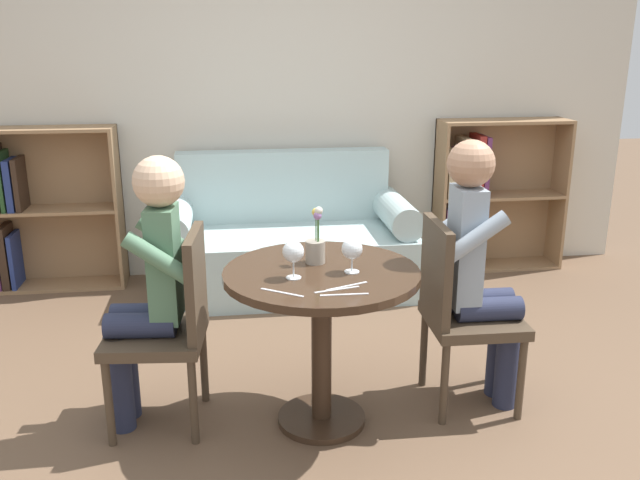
{
  "coord_description": "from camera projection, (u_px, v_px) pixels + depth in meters",
  "views": [
    {
      "loc": [
        -0.37,
        -2.7,
        1.7
      ],
      "look_at": [
        0.0,
        0.05,
        0.85
      ],
      "focal_mm": 38.0,
      "sensor_mm": 36.0,
      "label": 1
    }
  ],
  "objects": [
    {
      "name": "ground_plane",
      "position": [
        321.0,
        421.0,
        3.1
      ],
      "size": [
        16.0,
        16.0,
        0.0
      ],
      "primitive_type": "plane",
      "color": "brown"
    },
    {
      "name": "back_wall",
      "position": [
        280.0,
        86.0,
        4.76
      ],
      "size": [
        5.2,
        0.05,
        2.7
      ],
      "color": "beige",
      "rests_on": "ground_plane"
    },
    {
      "name": "round_table",
      "position": [
        322.0,
        306.0,
        2.94
      ],
      "size": [
        0.85,
        0.85,
        0.73
      ],
      "color": "#382619",
      "rests_on": "ground_plane"
    },
    {
      "name": "couch",
      "position": [
        287.0,
        245.0,
        4.66
      ],
      "size": [
        1.71,
        0.8,
        0.92
      ],
      "color": "#A8C1C1",
      "rests_on": "ground_plane"
    },
    {
      "name": "bookshelf_left",
      "position": [
        31.0,
        210.0,
        4.62
      ],
      "size": [
        0.95,
        0.28,
        1.11
      ],
      "color": "#93704C",
      "rests_on": "ground_plane"
    },
    {
      "name": "bookshelf_right",
      "position": [
        481.0,
        199.0,
        5.03
      ],
      "size": [
        0.95,
        0.28,
        1.11
      ],
      "color": "#93704C",
      "rests_on": "ground_plane"
    },
    {
      "name": "chair_left",
      "position": [
        171.0,
        321.0,
        2.96
      ],
      "size": [
        0.46,
        0.46,
        0.9
      ],
      "rotation": [
        0.0,
        0.0,
        -1.66
      ],
      "color": "#473828",
      "rests_on": "ground_plane"
    },
    {
      "name": "chair_right",
      "position": [
        459.0,
        307.0,
        3.12
      ],
      "size": [
        0.43,
        0.43,
        0.9
      ],
      "rotation": [
        0.0,
        0.0,
        1.55
      ],
      "color": "#473828",
      "rests_on": "ground_plane"
    },
    {
      "name": "person_left",
      "position": [
        148.0,
        284.0,
        2.91
      ],
      "size": [
        0.44,
        0.37,
        1.23
      ],
      "rotation": [
        0.0,
        0.0,
        -1.66
      ],
      "color": "#282D47",
      "rests_on": "ground_plane"
    },
    {
      "name": "person_right",
      "position": [
        480.0,
        268.0,
        3.08
      ],
      "size": [
        0.42,
        0.35,
        1.27
      ],
      "rotation": [
        0.0,
        0.0,
        1.55
      ],
      "color": "#282D47",
      "rests_on": "ground_plane"
    },
    {
      "name": "wine_glass_left",
      "position": [
        293.0,
        253.0,
        2.77
      ],
      "size": [
        0.09,
        0.09,
        0.16
      ],
      "color": "white",
      "rests_on": "round_table"
    },
    {
      "name": "wine_glass_right",
      "position": [
        352.0,
        250.0,
        2.84
      ],
      "size": [
        0.09,
        0.09,
        0.15
      ],
      "color": "white",
      "rests_on": "round_table"
    },
    {
      "name": "flower_vase",
      "position": [
        316.0,
        246.0,
        2.96
      ],
      "size": [
        0.09,
        0.09,
        0.26
      ],
      "color": "#9E9384",
      "rests_on": "round_table"
    },
    {
      "name": "knife_left_setting",
      "position": [
        282.0,
        292.0,
        2.64
      ],
      "size": [
        0.16,
        0.12,
        0.0
      ],
      "color": "silver",
      "rests_on": "round_table"
    },
    {
      "name": "fork_left_setting",
      "position": [
        347.0,
        286.0,
        2.7
      ],
      "size": [
        0.18,
        0.08,
        0.0
      ],
      "color": "silver",
      "rests_on": "round_table"
    },
    {
      "name": "knife_right_setting",
      "position": [
        337.0,
        290.0,
        2.67
      ],
      "size": [
        0.19,
        0.06,
        0.0
      ],
      "color": "silver",
      "rests_on": "round_table"
    },
    {
      "name": "fork_right_setting",
      "position": [
        344.0,
        295.0,
        2.62
      ],
      "size": [
        0.19,
        0.02,
        0.0
      ],
      "color": "silver",
      "rests_on": "round_table"
    }
  ]
}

